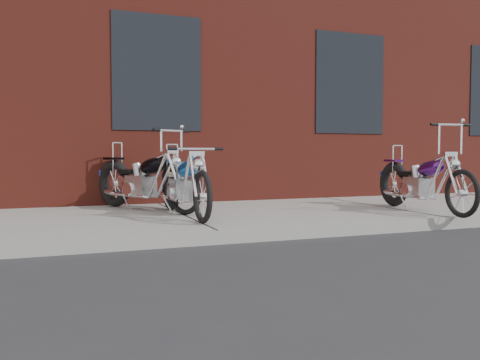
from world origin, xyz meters
name	(u,v)px	position (x,y,z in m)	size (l,w,h in m)	color
ground	(218,245)	(0.00, 0.00, 0.00)	(120.00, 120.00, 0.00)	#2A2B30
sidewalk	(182,220)	(0.00, 1.50, 0.07)	(22.00, 3.00, 0.15)	gray
building_brick	(116,29)	(0.00, 8.00, 4.00)	(22.00, 10.00, 8.00)	maroon
chopper_purple	(422,184)	(3.17, 0.68, 0.53)	(0.51, 2.09, 1.17)	black
chopper_blue	(184,186)	(-0.01, 1.35, 0.53)	(0.51, 2.10, 0.91)	black
chopper_third	(144,182)	(-0.37, 2.14, 0.54)	(1.12, 1.97, 1.11)	black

